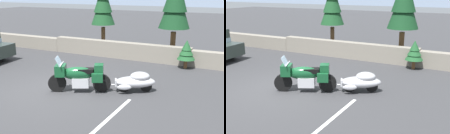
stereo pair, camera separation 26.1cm
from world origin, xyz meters
TOP-DOWN VIEW (x-y plane):
  - ground_plane at (0.00, 0.00)m, footprint 80.00×80.00m
  - stone_guard_wall at (-0.18, 5.66)m, footprint 24.00×0.55m
  - touring_motorcycle at (0.95, 0.20)m, footprint 2.14×1.33m
  - car_shaped_trailer at (2.81, 1.11)m, footprint 2.14×1.29m
  - pine_tree_secondary at (-2.06, 7.78)m, footprint 1.52×1.52m
  - pine_sapling_near at (3.83, 5.11)m, footprint 0.84×0.84m
  - parking_stripe_marker at (2.93, -1.50)m, footprint 0.12×3.60m

SIDE VIEW (x-z plane):
  - ground_plane at x=0.00m, z-range 0.00..0.00m
  - parking_stripe_marker at x=2.93m, z-range 0.00..0.01m
  - car_shaped_trailer at x=2.81m, z-range 0.03..0.79m
  - stone_guard_wall at x=-0.18m, z-range -0.04..0.87m
  - touring_motorcycle at x=0.95m, z-range -0.04..1.29m
  - pine_sapling_near at x=3.83m, z-range 0.17..1.55m
  - pine_tree_secondary at x=-2.06m, z-range 0.59..5.23m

